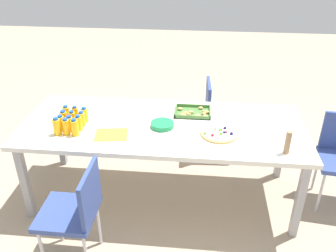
% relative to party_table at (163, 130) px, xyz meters
% --- Properties ---
extents(ground_plane, '(12.00, 12.00, 0.00)m').
position_rel_party_table_xyz_m(ground_plane, '(0.00, 0.00, -0.70)').
color(ground_plane, tan).
extents(party_table, '(2.39, 0.97, 0.76)m').
position_rel_party_table_xyz_m(party_table, '(0.00, 0.00, 0.00)').
color(party_table, silver).
rests_on(party_table, ground_plane).
extents(chair_far_right, '(0.42, 0.42, 0.83)m').
position_rel_party_table_xyz_m(chair_far_right, '(0.50, 0.80, -0.20)').
color(chair_far_right, '#33478C').
rests_on(chair_far_right, ground_plane).
extents(chair_near_left, '(0.40, 0.40, 0.83)m').
position_rel_party_table_xyz_m(chair_near_left, '(-0.53, -0.81, -0.20)').
color(chair_near_left, '#33478C').
rests_on(chair_near_left, ground_plane).
extents(juice_bottle_0, '(0.06, 0.06, 0.15)m').
position_rel_party_table_xyz_m(juice_bottle_0, '(-0.83, -0.25, 0.13)').
color(juice_bottle_0, '#F8AF14').
rests_on(juice_bottle_0, party_table).
extents(juice_bottle_1, '(0.06, 0.06, 0.14)m').
position_rel_party_table_xyz_m(juice_bottle_1, '(-0.76, -0.24, 0.13)').
color(juice_bottle_1, '#F9AD14').
rests_on(juice_bottle_1, party_table).
extents(juice_bottle_2, '(0.06, 0.06, 0.15)m').
position_rel_party_table_xyz_m(juice_bottle_2, '(-0.68, -0.25, 0.13)').
color(juice_bottle_2, '#FAAD14').
rests_on(juice_bottle_2, party_table).
extents(juice_bottle_3, '(0.06, 0.06, 0.13)m').
position_rel_party_table_xyz_m(juice_bottle_3, '(-0.83, -0.17, 0.12)').
color(juice_bottle_3, '#F8AF14').
rests_on(juice_bottle_3, party_table).
extents(juice_bottle_4, '(0.06, 0.06, 0.13)m').
position_rel_party_table_xyz_m(juice_bottle_4, '(-0.75, -0.17, 0.12)').
color(juice_bottle_4, '#FAAE14').
rests_on(juice_bottle_4, party_table).
extents(juice_bottle_5, '(0.06, 0.06, 0.14)m').
position_rel_party_table_xyz_m(juice_bottle_5, '(-0.68, -0.17, 0.12)').
color(juice_bottle_5, '#F8AE14').
rests_on(juice_bottle_5, party_table).
extents(juice_bottle_6, '(0.06, 0.06, 0.14)m').
position_rel_party_table_xyz_m(juice_bottle_6, '(-0.83, -0.09, 0.12)').
color(juice_bottle_6, '#FAAC14').
rests_on(juice_bottle_6, party_table).
extents(juice_bottle_7, '(0.06, 0.06, 0.14)m').
position_rel_party_table_xyz_m(juice_bottle_7, '(-0.75, -0.10, 0.12)').
color(juice_bottle_7, '#F9AD14').
rests_on(juice_bottle_7, party_table).
extents(juice_bottle_8, '(0.05, 0.05, 0.14)m').
position_rel_party_table_xyz_m(juice_bottle_8, '(-0.67, -0.09, 0.12)').
color(juice_bottle_8, '#FAAE14').
rests_on(juice_bottle_8, party_table).
extents(juice_bottle_9, '(0.06, 0.06, 0.14)m').
position_rel_party_table_xyz_m(juice_bottle_9, '(-0.83, -0.01, 0.13)').
color(juice_bottle_9, '#F8AC14').
rests_on(juice_bottle_9, party_table).
extents(juice_bottle_10, '(0.05, 0.05, 0.14)m').
position_rel_party_table_xyz_m(juice_bottle_10, '(-0.75, -0.01, 0.12)').
color(juice_bottle_10, '#F9AC14').
rests_on(juice_bottle_10, party_table).
extents(juice_bottle_11, '(0.06, 0.06, 0.14)m').
position_rel_party_table_xyz_m(juice_bottle_11, '(-0.67, -0.02, 0.12)').
color(juice_bottle_11, '#FAAE14').
rests_on(juice_bottle_11, party_table).
extents(fruit_pizza, '(0.30, 0.30, 0.05)m').
position_rel_party_table_xyz_m(fruit_pizza, '(0.47, -0.12, 0.07)').
color(fruit_pizza, tan).
rests_on(fruit_pizza, party_table).
extents(snack_tray, '(0.32, 0.24, 0.04)m').
position_rel_party_table_xyz_m(snack_tray, '(0.25, 0.22, 0.07)').
color(snack_tray, '#477238').
rests_on(snack_tray, party_table).
extents(plate_stack, '(0.19, 0.19, 0.04)m').
position_rel_party_table_xyz_m(plate_stack, '(0.00, -0.04, 0.08)').
color(plate_stack, '#1E8C4C').
rests_on(plate_stack, party_table).
extents(napkin_stack, '(0.15, 0.15, 0.01)m').
position_rel_party_table_xyz_m(napkin_stack, '(0.91, 0.19, 0.06)').
color(napkin_stack, white).
rests_on(napkin_stack, party_table).
extents(cardboard_tube, '(0.04, 0.04, 0.18)m').
position_rel_party_table_xyz_m(cardboard_tube, '(0.96, -0.34, 0.15)').
color(cardboard_tube, '#9E7A56').
rests_on(cardboard_tube, party_table).
extents(paper_folder, '(0.28, 0.23, 0.01)m').
position_rel_party_table_xyz_m(paper_folder, '(-0.40, -0.22, 0.06)').
color(paper_folder, yellow).
rests_on(paper_folder, party_table).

